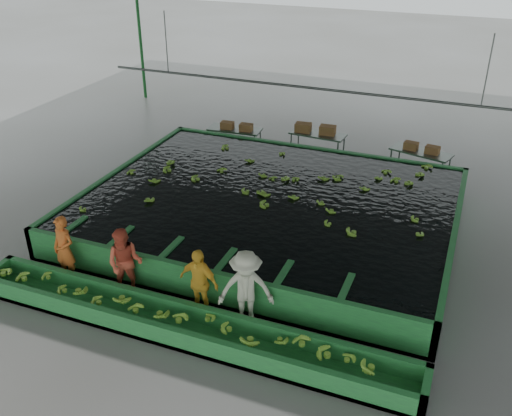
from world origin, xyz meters
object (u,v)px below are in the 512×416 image
at_px(worker_a, 64,249).
at_px(flotation_tank, 269,210).
at_px(worker_c, 199,282).
at_px(worker_b, 125,263).
at_px(packing_table_left, 235,140).
at_px(packing_table_mid, 317,145).
at_px(box_stack_mid, 315,133).
at_px(sorting_trough, 183,325).
at_px(box_stack_left, 237,130).
at_px(box_stack_right, 421,151).
at_px(packing_table_right, 419,164).
at_px(worker_d, 246,290).

bearing_deg(worker_a, flotation_tank, 58.99).
xyz_separation_m(flotation_tank, worker_c, (-0.00, -4.30, 0.36)).
bearing_deg(worker_b, flotation_tank, 49.51).
bearing_deg(packing_table_left, packing_table_mid, 11.84).
distance_m(worker_c, packing_table_mid, 9.56).
bearing_deg(worker_b, box_stack_mid, 63.36).
xyz_separation_m(sorting_trough, box_stack_left, (-2.98, 9.66, 0.62)).
bearing_deg(box_stack_right, worker_b, -120.07).
xyz_separation_m(worker_b, packing_table_right, (5.32, 9.20, -0.41)).
bearing_deg(worker_b, box_stack_left, 80.08).
height_order(sorting_trough, packing_table_left, packing_table_left).
xyz_separation_m(box_stack_left, box_stack_mid, (2.72, 0.70, 0.01)).
height_order(flotation_tank, packing_table_mid, flotation_tank).
xyz_separation_m(worker_c, packing_table_left, (-3.08, 8.94, -0.38)).
height_order(worker_d, packing_table_left, worker_d).
bearing_deg(box_stack_left, packing_table_mid, 13.79).
distance_m(worker_a, box_stack_left, 8.88).
xyz_separation_m(flotation_tank, worker_b, (-1.86, -4.30, 0.40)).
distance_m(worker_d, box_stack_left, 9.75).
xyz_separation_m(box_stack_left, box_stack_right, (6.44, 0.32, 0.02)).
height_order(worker_d, packing_table_mid, worker_d).
bearing_deg(box_stack_mid, worker_b, -99.50).
relative_size(worker_a, worker_b, 0.98).
distance_m(worker_d, packing_table_mid, 9.65).
bearing_deg(worker_d, flotation_tank, 81.77).
xyz_separation_m(sorting_trough, box_stack_right, (3.46, 9.98, 0.64)).
distance_m(worker_a, worker_b, 1.68).
bearing_deg(worker_d, box_stack_mid, 75.52).
bearing_deg(box_stack_right, worker_d, -104.43).
relative_size(worker_b, box_stack_right, 1.48).
bearing_deg(packing_table_mid, worker_b, -100.13).
relative_size(packing_table_right, box_stack_left, 1.67).
xyz_separation_m(worker_c, packing_table_mid, (-0.15, 9.55, -0.37)).
xyz_separation_m(flotation_tank, box_stack_right, (3.46, 4.88, 0.44)).
bearing_deg(worker_c, sorting_trough, -83.10).
bearing_deg(worker_a, box_stack_left, 94.83).
xyz_separation_m(packing_table_mid, box_stack_left, (-2.83, -0.69, 0.43)).
relative_size(worker_d, box_stack_mid, 1.27).
bearing_deg(worker_a, sorting_trough, -4.28).
relative_size(worker_d, box_stack_right, 1.59).
relative_size(worker_d, packing_table_mid, 0.94).
bearing_deg(packing_table_right, worker_d, -104.41).
distance_m(flotation_tank, worker_d, 4.46).
xyz_separation_m(sorting_trough, packing_table_right, (3.46, 10.00, 0.19)).
height_order(worker_a, packing_table_left, worker_a).
bearing_deg(packing_table_left, worker_a, -92.90).
xyz_separation_m(packing_table_mid, box_stack_mid, (-0.11, 0.00, 0.44)).
relative_size(packing_table_left, box_stack_mid, 1.34).
height_order(worker_a, worker_b, worker_b).
height_order(sorting_trough, worker_d, worker_d).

